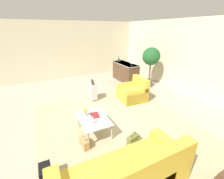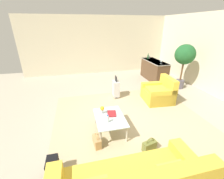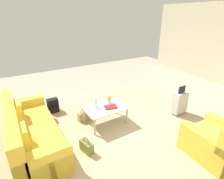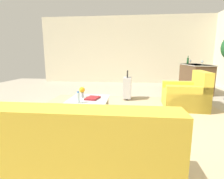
{
  "view_description": "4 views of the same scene",
  "coord_description": "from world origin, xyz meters",
  "px_view_note": "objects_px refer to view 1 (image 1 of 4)",
  "views": [
    {
      "loc": [
        3.69,
        -1.58,
        2.7
      ],
      "look_at": [
        -0.03,
        0.27,
        1.0
      ],
      "focal_mm": 24.0,
      "sensor_mm": 36.0,
      "label": 1
    },
    {
      "loc": [
        3.54,
        -1.2,
        2.63
      ],
      "look_at": [
        -0.01,
        -0.34,
        1.03
      ],
      "focal_mm": 24.0,
      "sensor_mm": 36.0,
      "label": 2
    },
    {
      "loc": [
        2.29,
        2.9,
        2.6
      ],
      "look_at": [
        0.2,
        -0.49,
        0.91
      ],
      "focal_mm": 28.0,
      "sensor_mm": 36.0,
      "label": 3
    },
    {
      "loc": [
        3.44,
        0.28,
        1.24
      ],
      "look_at": [
        0.08,
        -0.07,
        0.61
      ],
      "focal_mm": 28.0,
      "sensor_mm": 36.0,
      "label": 4
    }
  ],
  "objects_px": {
    "wine_glass_left_of_centre": "(131,64)",
    "potted_ficus": "(151,59)",
    "water_bottle": "(92,120)",
    "wine_bottle_green": "(119,60)",
    "handbag_olive": "(133,139)",
    "flower_vase": "(85,112)",
    "suitcase_silver": "(93,91)",
    "handbag_tan": "(84,143)",
    "bar_console": "(125,72)",
    "wine_glass_leftmost": "(120,59)",
    "coffee_table": "(94,120)",
    "armchair": "(134,92)",
    "backpack_black": "(47,175)",
    "coffee_table_book": "(95,115)"
  },
  "relations": [
    {
      "from": "wine_glass_left_of_centre",
      "to": "potted_ficus",
      "type": "bearing_deg",
      "value": 42.6
    },
    {
      "from": "water_bottle",
      "to": "wine_bottle_green",
      "type": "height_order",
      "value": "wine_bottle_green"
    },
    {
      "from": "handbag_olive",
      "to": "potted_ficus",
      "type": "bearing_deg",
      "value": 135.65
    },
    {
      "from": "water_bottle",
      "to": "flower_vase",
      "type": "relative_size",
      "value": 1.0
    },
    {
      "from": "flower_vase",
      "to": "suitcase_silver",
      "type": "xyz_separation_m",
      "value": [
        -1.78,
        0.85,
        -0.22
      ]
    },
    {
      "from": "water_bottle",
      "to": "handbag_tan",
      "type": "relative_size",
      "value": 0.57
    },
    {
      "from": "wine_bottle_green",
      "to": "handbag_olive",
      "type": "relative_size",
      "value": 0.84
    },
    {
      "from": "suitcase_silver",
      "to": "wine_glass_left_of_centre",
      "type": "bearing_deg",
      "value": 110.51
    },
    {
      "from": "bar_console",
      "to": "handbag_tan",
      "type": "height_order",
      "value": "bar_console"
    },
    {
      "from": "flower_vase",
      "to": "handbag_tan",
      "type": "distance_m",
      "value": 0.83
    },
    {
      "from": "wine_glass_leftmost",
      "to": "handbag_olive",
      "type": "distance_m",
      "value": 5.59
    },
    {
      "from": "handbag_tan",
      "to": "coffee_table",
      "type": "bearing_deg",
      "value": 136.18
    },
    {
      "from": "handbag_tan",
      "to": "wine_bottle_green",
      "type": "bearing_deg",
      "value": 142.78
    },
    {
      "from": "armchair",
      "to": "handbag_tan",
      "type": "relative_size",
      "value": 2.89
    },
    {
      "from": "backpack_black",
      "to": "potted_ficus",
      "type": "distance_m",
      "value": 6.05
    },
    {
      "from": "suitcase_silver",
      "to": "potted_ficus",
      "type": "bearing_deg",
      "value": 93.81
    },
    {
      "from": "coffee_table_book",
      "to": "handbag_tan",
      "type": "xyz_separation_m",
      "value": [
        0.54,
        -0.49,
        -0.34
      ]
    },
    {
      "from": "armchair",
      "to": "coffee_table_book",
      "type": "distance_m",
      "value": 2.41
    },
    {
      "from": "armchair",
      "to": "bar_console",
      "type": "xyz_separation_m",
      "value": [
        -2.21,
        0.93,
        0.2
      ]
    },
    {
      "from": "suitcase_silver",
      "to": "handbag_tan",
      "type": "distance_m",
      "value": 2.67
    },
    {
      "from": "bar_console",
      "to": "wine_glass_leftmost",
      "type": "distance_m",
      "value": 0.84
    },
    {
      "from": "water_bottle",
      "to": "wine_glass_left_of_centre",
      "type": "bearing_deg",
      "value": 134.24
    },
    {
      "from": "water_bottle",
      "to": "backpack_black",
      "type": "height_order",
      "value": "water_bottle"
    },
    {
      "from": "flower_vase",
      "to": "potted_ficus",
      "type": "height_order",
      "value": "potted_ficus"
    },
    {
      "from": "coffee_table",
      "to": "flower_vase",
      "type": "distance_m",
      "value": 0.32
    },
    {
      "from": "wine_glass_leftmost",
      "to": "wine_bottle_green",
      "type": "xyz_separation_m",
      "value": [
        0.09,
        -0.13,
        0.01
      ]
    },
    {
      "from": "suitcase_silver",
      "to": "backpack_black",
      "type": "height_order",
      "value": "suitcase_silver"
    },
    {
      "from": "flower_vase",
      "to": "handbag_olive",
      "type": "bearing_deg",
      "value": 39.11
    },
    {
      "from": "coffee_table",
      "to": "wine_glass_leftmost",
      "type": "xyz_separation_m",
      "value": [
        -4.11,
        3.1,
        0.68
      ]
    },
    {
      "from": "bar_console",
      "to": "wine_bottle_green",
      "type": "xyz_separation_m",
      "value": [
        -0.53,
        -0.13,
        0.59
      ]
    },
    {
      "from": "wine_glass_left_of_centre",
      "to": "handbag_tan",
      "type": "xyz_separation_m",
      "value": [
        3.31,
        -3.48,
        -0.95
      ]
    },
    {
      "from": "coffee_table_book",
      "to": "coffee_table",
      "type": "bearing_deg",
      "value": -22.84
    },
    {
      "from": "coffee_table",
      "to": "bar_console",
      "type": "height_order",
      "value": "bar_console"
    },
    {
      "from": "wine_glass_left_of_centre",
      "to": "handbag_olive",
      "type": "bearing_deg",
      "value": -32.18
    },
    {
      "from": "bar_console",
      "to": "wine_glass_left_of_centre",
      "type": "relative_size",
      "value": 11.62
    },
    {
      "from": "coffee_table_book",
      "to": "bar_console",
      "type": "height_order",
      "value": "bar_console"
    },
    {
      "from": "bar_console",
      "to": "suitcase_silver",
      "type": "relative_size",
      "value": 2.11
    },
    {
      "from": "coffee_table_book",
      "to": "flower_vase",
      "type": "height_order",
      "value": "flower_vase"
    },
    {
      "from": "handbag_olive",
      "to": "handbag_tan",
      "type": "xyz_separation_m",
      "value": [
        -0.43,
        -1.13,
        0.0
      ]
    },
    {
      "from": "wine_glass_leftmost",
      "to": "coffee_table_book",
      "type": "bearing_deg",
      "value": -37.1
    },
    {
      "from": "water_bottle",
      "to": "wine_glass_leftmost",
      "type": "bearing_deg",
      "value": 143.43
    },
    {
      "from": "coffee_table_book",
      "to": "wine_glass_leftmost",
      "type": "xyz_separation_m",
      "value": [
        -3.99,
        3.02,
        0.61
      ]
    },
    {
      "from": "wine_bottle_green",
      "to": "handbag_tan",
      "type": "bearing_deg",
      "value": -37.22
    },
    {
      "from": "water_bottle",
      "to": "wine_glass_leftmost",
      "type": "distance_m",
      "value": 5.4
    },
    {
      "from": "flower_vase",
      "to": "wine_glass_leftmost",
      "type": "distance_m",
      "value": 5.1
    },
    {
      "from": "coffee_table",
      "to": "wine_glass_leftmost",
      "type": "bearing_deg",
      "value": 142.99
    },
    {
      "from": "handbag_tan",
      "to": "water_bottle",
      "type": "bearing_deg",
      "value": 126.1
    },
    {
      "from": "flower_vase",
      "to": "potted_ficus",
      "type": "relative_size",
      "value": 0.11
    },
    {
      "from": "water_bottle",
      "to": "armchair",
      "type": "bearing_deg",
      "value": 123.3
    },
    {
      "from": "flower_vase",
      "to": "water_bottle",
      "type": "bearing_deg",
      "value": 6.79
    }
  ]
}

